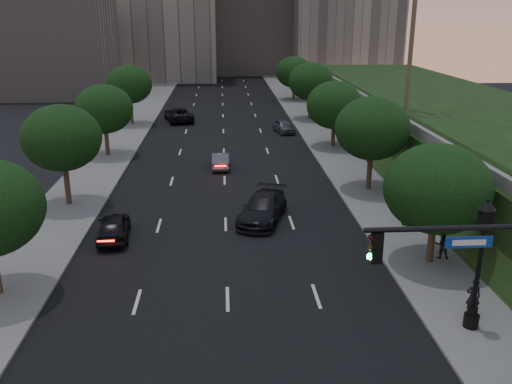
{
  "coord_description": "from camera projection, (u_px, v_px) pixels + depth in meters",
  "views": [
    {
      "loc": [
        -0.07,
        -16.43,
        12.17
      ],
      "look_at": [
        1.54,
        9.29,
        3.6
      ],
      "focal_mm": 38.0,
      "sensor_mm": 36.0,
      "label": 1
    }
  ],
  "objects": [
    {
      "name": "pedestrian_c",
      "position": [
        407.0,
        212.0,
        31.94
      ],
      "size": [
        1.05,
        0.65,
        1.67
      ],
      "primitive_type": "imported",
      "rotation": [
        0.0,
        0.0,
        3.41
      ],
      "color": "black",
      "rests_on": "sidewalk_right"
    },
    {
      "name": "sedan_near_left",
      "position": [
        113.0,
        226.0,
        30.43
      ],
      "size": [
        2.15,
        4.44,
        1.46
      ],
      "primitive_type": "imported",
      "rotation": [
        0.0,
        0.0,
        3.24
      ],
      "color": "black",
      "rests_on": "ground"
    },
    {
      "name": "pedestrian_b",
      "position": [
        442.0,
        244.0,
        27.64
      ],
      "size": [
        0.82,
        0.69,
        1.52
      ],
      "primitive_type": "imported",
      "rotation": [
        0.0,
        0.0,
        2.98
      ],
      "color": "black",
      "rests_on": "sidewalk_right"
    },
    {
      "name": "office_block_mid",
      "position": [
        250.0,
        8.0,
        112.25
      ],
      "size": [
        22.0,
        18.0,
        26.0
      ],
      "primitive_type": "cube",
      "color": "gray",
      "rests_on": "ground"
    },
    {
      "name": "tree_right_d",
      "position": [
        311.0,
        81.0,
        63.1
      ],
      "size": [
        5.2,
        5.2,
        6.74
      ],
      "color": "#38281C",
      "rests_on": "ground"
    },
    {
      "name": "street_lamp",
      "position": [
        478.0,
        271.0,
        21.01
      ],
      "size": [
        0.64,
        0.64,
        5.62
      ],
      "color": "black",
      "rests_on": "ground"
    },
    {
      "name": "sidewalk_right",
      "position": [
        339.0,
        155.0,
        48.4
      ],
      "size": [
        4.5,
        140.0,
        0.15
      ],
      "primitive_type": "cube",
      "color": "slate",
      "rests_on": "ground"
    },
    {
      "name": "tree_left_b",
      "position": [
        62.0,
        138.0,
        34.4
      ],
      "size": [
        5.0,
        5.0,
        6.71
      ],
      "color": "#38281C",
      "rests_on": "ground"
    },
    {
      "name": "pedestrian_a",
      "position": [
        473.0,
        297.0,
        22.41
      ],
      "size": [
        0.64,
        0.47,
        1.63
      ],
      "primitive_type": "imported",
      "rotation": [
        0.0,
        0.0,
        3.01
      ],
      "color": "black",
      "rests_on": "sidewalk_right"
    },
    {
      "name": "sedan_far_left",
      "position": [
        179.0,
        114.0,
        63.28
      ],
      "size": [
        4.14,
        6.41,
        1.64
      ],
      "primitive_type": "imported",
      "rotation": [
        0.0,
        0.0,
        3.4
      ],
      "color": "black",
      "rests_on": "ground"
    },
    {
      "name": "road_surface",
      "position": [
        224.0,
        157.0,
        47.81
      ],
      "size": [
        16.0,
        140.0,
        0.02
      ],
      "primitive_type": "cube",
      "color": "black",
      "rests_on": "ground"
    },
    {
      "name": "tree_right_c",
      "position": [
        334.0,
        105.0,
        50.0
      ],
      "size": [
        5.2,
        5.2,
        6.24
      ],
      "color": "#38281C",
      "rests_on": "ground"
    },
    {
      "name": "sedan_far_right",
      "position": [
        284.0,
        126.0,
        57.43
      ],
      "size": [
        2.36,
        4.29,
        1.38
      ],
      "primitive_type": "imported",
      "rotation": [
        0.0,
        0.0,
        0.19
      ],
      "color": "#4C4E53",
      "rests_on": "ground"
    },
    {
      "name": "parapet_wall",
      "position": [
        384.0,
        110.0,
        45.35
      ],
      "size": [
        0.35,
        90.0,
        0.7
      ],
      "primitive_type": "cube",
      "color": "slate",
      "rests_on": "embankment"
    },
    {
      "name": "tree_right_a",
      "position": [
        437.0,
        189.0,
        26.32
      ],
      "size": [
        5.2,
        5.2,
        6.24
      ],
      "color": "#38281C",
      "rests_on": "ground"
    },
    {
      "name": "traffic_signal_mast",
      "position": [
        499.0,
        307.0,
        16.42
      ],
      "size": [
        5.68,
        0.56,
        7.0
      ],
      "color": "black",
      "rests_on": "ground"
    },
    {
      "name": "tree_left_d",
      "position": [
        129.0,
        84.0,
        59.97
      ],
      "size": [
        5.0,
        5.0,
        6.71
      ],
      "color": "#38281C",
      "rests_on": "ground"
    },
    {
      "name": "tree_right_e",
      "position": [
        294.0,
        72.0,
        77.46
      ],
      "size": [
        5.2,
        5.2,
        6.24
      ],
      "color": "#38281C",
      "rests_on": "ground"
    },
    {
      "name": "sedan_near_right",
      "position": [
        263.0,
        208.0,
        33.06
      ],
      "size": [
        3.83,
        5.96,
        1.61
      ],
      "primitive_type": "imported",
      "rotation": [
        0.0,
        0.0,
        -0.31
      ],
      "color": "black",
      "rests_on": "ground"
    },
    {
      "name": "sedan_mid_left",
      "position": [
        220.0,
        160.0,
        44.36
      ],
      "size": [
        1.4,
        3.94,
        1.29
      ],
      "primitive_type": "imported",
      "rotation": [
        0.0,
        0.0,
        3.15
      ],
      "color": "#595B60",
      "rests_on": "ground"
    },
    {
      "name": "embankment",
      "position": [
        479.0,
        137.0,
        46.59
      ],
      "size": [
        18.0,
        90.0,
        4.0
      ],
      "primitive_type": "cube",
      "color": "black",
      "rests_on": "ground"
    },
    {
      "name": "office_block_filler",
      "position": [
        50.0,
        48.0,
        81.95
      ],
      "size": [
        18.0,
        16.0,
        14.0
      ],
      "primitive_type": "cube",
      "color": "gray",
      "rests_on": "ground"
    },
    {
      "name": "ground",
      "position": [
        229.0,
        370.0,
        19.41
      ],
      "size": [
        160.0,
        160.0,
        0.0
      ],
      "primitive_type": "plane",
      "color": "black",
      "rests_on": "ground"
    },
    {
      "name": "sidewalk_left",
      "position": [
        106.0,
        158.0,
        47.19
      ],
      "size": [
        4.5,
        140.0,
        0.15
      ],
      "primitive_type": "cube",
      "color": "slate",
      "rests_on": "ground"
    },
    {
      "name": "tree_left_c",
      "position": [
        104.0,
        109.0,
        46.83
      ],
      "size": [
        5.0,
        5.0,
        6.34
      ],
      "color": "#38281C",
      "rests_on": "ground"
    },
    {
      "name": "tree_right_b",
      "position": [
        372.0,
        128.0,
        37.53
      ],
      "size": [
        5.2,
        5.2,
        6.74
      ],
      "color": "#38281C",
      "rests_on": "ground"
    }
  ]
}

